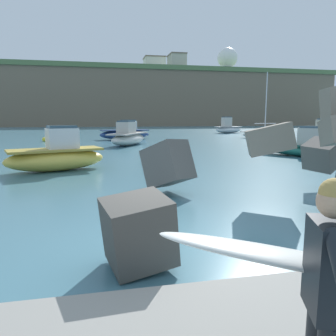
{
  "coord_description": "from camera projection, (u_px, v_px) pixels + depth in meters",
  "views": [
    {
      "loc": [
        -1.19,
        -5.63,
        2.37
      ],
      "look_at": [
        0.09,
        0.5,
        1.4
      ],
      "focal_mm": 34.88,
      "sensor_mm": 36.0,
      "label": 1
    }
  ],
  "objects": [
    {
      "name": "boat_far_centre",
      "position": [
        228.0,
        128.0,
        49.7
      ],
      "size": [
        4.6,
        2.62,
        2.49
      ],
      "color": "white",
      "rests_on": "ground"
    },
    {
      "name": "mooring_buoy_middle",
      "position": [
        44.0,
        139.0,
        32.1
      ],
      "size": [
        0.44,
        0.44,
        0.44
      ],
      "color": "yellow",
      "rests_on": "ground"
    },
    {
      "name": "boat_mid_right",
      "position": [
        57.0,
        156.0,
        14.59
      ],
      "size": [
        4.62,
        2.94,
        2.02
      ],
      "color": "#EAC64C",
      "rests_on": "ground"
    },
    {
      "name": "station_building_central",
      "position": [
        177.0,
        63.0,
        96.48
      ],
      "size": [
        4.7,
        7.04,
        4.87
      ],
      "color": "#B2ADA3",
      "rests_on": "headland_bluff"
    },
    {
      "name": "ground_plane",
      "position": [
        169.0,
        247.0,
        6.05
      ],
      "size": [
        400.0,
        400.0,
        0.0
      ],
      "primitive_type": "plane",
      "color": "#42707F"
    },
    {
      "name": "surfer_with_board",
      "position": [
        316.0,
        284.0,
        2.17
      ],
      "size": [
        2.08,
        1.47,
        1.78
      ],
      "color": "black",
      "rests_on": "walkway_path"
    },
    {
      "name": "boat_mid_left",
      "position": [
        128.0,
        137.0,
        27.95
      ],
      "size": [
        4.27,
        5.96,
        2.11
      ],
      "color": "beige",
      "rests_on": "ground"
    },
    {
      "name": "boat_far_left",
      "position": [
        323.0,
        136.0,
        29.33
      ],
      "size": [
        5.09,
        6.08,
        2.29
      ],
      "color": "#EAC64C",
      "rests_on": "ground"
    },
    {
      "name": "mooring_buoy_outer",
      "position": [
        129.0,
        143.0,
        28.05
      ],
      "size": [
        0.44,
        0.44,
        0.44
      ],
      "color": "silver",
      "rests_on": "ground"
    },
    {
      "name": "radar_dome",
      "position": [
        227.0,
        61.0,
        110.98
      ],
      "size": [
        6.87,
        6.87,
        9.89
      ],
      "color": "silver",
      "rests_on": "headland_bluff"
    },
    {
      "name": "station_building_west",
      "position": [
        154.0,
        67.0,
        108.46
      ],
      "size": [
        6.79,
        7.43,
        6.14
      ],
      "color": "silver",
      "rests_on": "headland_bluff"
    },
    {
      "name": "boat_near_centre",
      "position": [
        308.0,
        147.0,
        19.79
      ],
      "size": [
        4.39,
        5.66,
        1.87
      ],
      "color": "#1E6656",
      "rests_on": "ground"
    },
    {
      "name": "breakwater_jetty",
      "position": [
        177.0,
        165.0,
        8.23
      ],
      "size": [
        26.02,
        7.05,
        3.24
      ],
      "color": "#605B56",
      "rests_on": "ground"
    },
    {
      "name": "boat_near_right",
      "position": [
        262.0,
        134.0,
        38.71
      ],
      "size": [
        5.91,
        3.44,
        7.59
      ],
      "color": "beige",
      "rests_on": "ground"
    },
    {
      "name": "boat_near_left",
      "position": [
        125.0,
        133.0,
        35.41
      ],
      "size": [
        5.76,
        2.84,
        2.12
      ],
      "color": "navy",
      "rests_on": "ground"
    },
    {
      "name": "headland_bluff",
      "position": [
        160.0,
        99.0,
        102.86
      ],
      "size": [
        98.97,
        35.52,
        15.91
      ],
      "color": "#756651",
      "rests_on": "ground"
    }
  ]
}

